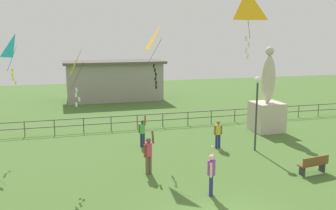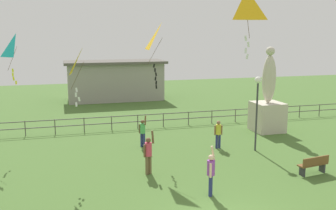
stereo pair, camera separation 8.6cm
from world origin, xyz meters
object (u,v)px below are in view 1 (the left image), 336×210
Objects in this scene: person_1 at (218,132)px; kite_6 at (247,9)px; lamppost at (257,97)px; park_bench at (314,164)px; statue_monument at (267,107)px; kite_5 at (162,39)px; kite_0 at (16,48)px; kite_1 at (83,64)px; person_2 at (142,131)px; person_0 at (149,153)px; person_4 at (211,172)px.

kite_6 is at bearing -104.84° from person_1.
lamppost is 2.63× the size of park_bench.
kite_5 is at bearing -160.62° from statue_monument.
statue_monument is at bearing 54.18° from kite_6.
person_1 is 6.04m from kite_5.
kite_0 is 5.68m from kite_1.
kite_5 reaches higher than park_bench.
person_1 is at bearing 0.81° from kite_5.
park_bench is (0.78, -3.96, -2.52)m from lamppost.
kite_6 reaches higher than person_2.
kite_5 is at bearing 140.05° from park_bench.
kite_5 is at bearing 21.73° from kite_1.
person_1 is (4.62, 2.85, -0.10)m from person_0.
kite_0 is at bearing 178.90° from statue_monument.
person_4 is 7.65m from kite_5.
statue_monument reaches higher than person_4.
kite_0 is at bearing 166.27° from person_2.
kite_6 is at bearing -44.69° from kite_0.
kite_6 reaches higher than kite_1.
person_2 reaches higher than person_1.
statue_monument is 2.09× the size of kite_0.
kite_0 is at bearing 157.12° from kite_5.
person_4 is 12.53m from kite_0.
person_2 is at bearing 117.09° from kite_5.
lamppost is 1.23× the size of kite_5.
kite_5 is (-0.44, 5.75, 5.02)m from person_4.
kite_0 reaches higher than person_1.
statue_monument is 2.22× the size of kite_6.
kite_1 is 0.79× the size of kite_5.
lamppost reaches higher than person_1.
kite_6 is (-6.16, -8.53, 5.55)m from statue_monument.
person_1 is at bearing -149.54° from statue_monument.
kite_0 is (-7.67, 8.80, 4.56)m from person_4.
kite_6 is at bearing -43.95° from person_0.
kite_0 is (-13.03, 7.91, 5.08)m from park_bench.
kite_0 is (-15.08, 0.29, 3.91)m from statue_monument.
person_4 is (-7.41, -8.51, -0.65)m from statue_monument.
person_2 is at bearing 81.49° from person_0.
person_1 is 11.83m from kite_0.
lamppost is 1.55× the size of kite_1.
statue_monument is at bearing 30.46° from person_1.
person_4 reaches higher than person_1.
park_bench is 16.07m from kite_0.
lamppost is at bearing 46.64° from person_4.
kite_6 is (5.72, -4.17, 2.20)m from kite_1.
person_4 is at bearing -133.36° from lamppost.
lamppost is 4.76m from park_bench.
kite_5 is at bearing -62.91° from person_2.
kite_1 reaches higher than lamppost.
kite_1 reaches higher than statue_monument.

